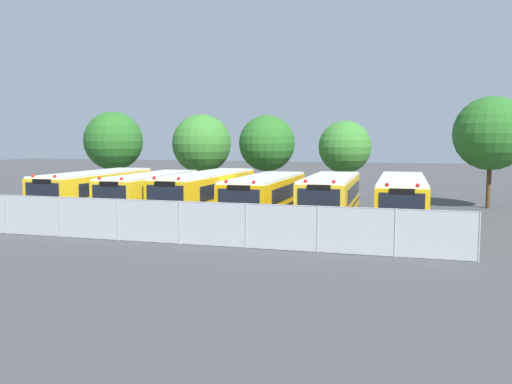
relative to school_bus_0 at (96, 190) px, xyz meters
The scene contains 14 objects.
ground_plane 9.43m from the school_bus_0, ahead, with size 160.00×160.00×0.00m, color #424244.
school_bus_0 is the anchor object (origin of this frame).
school_bus_1 3.84m from the school_bus_0, ahead, with size 2.57×9.70×2.66m.
school_bus_2 7.50m from the school_bus_0, ahead, with size 2.71×10.86×2.79m.
school_bus_3 11.16m from the school_bus_0, ahead, with size 2.65×9.90×2.66m.
school_bus_4 14.81m from the school_bus_0, ahead, with size 2.69×9.34×2.72m.
school_bus_5 18.62m from the school_bus_0, ahead, with size 2.58×11.10×2.73m.
tree_0 12.26m from the school_bus_0, 115.17° to the left, with size 4.93×4.93×6.95m.
tree_1 11.86m from the school_bus_0, 75.73° to the left, with size 4.75×4.75×6.65m.
tree_2 13.54m from the school_bus_0, 51.19° to the left, with size 4.28×4.28×6.46m.
tree_3 17.52m from the school_bus_0, 34.70° to the left, with size 3.86×3.81×5.98m.
tree_4 26.25m from the school_bus_0, 21.29° to the left, with size 4.91×4.91×7.47m.
chainlink_fence 12.20m from the school_bus_0, 40.07° to the right, with size 24.59×0.07×1.94m.
traffic_cone 14.91m from the school_bus_0, 24.91° to the right, with size 0.37×0.37×0.48m, color #EA5914.
Camera 1 is at (9.77, -29.24, 4.61)m, focal length 37.35 mm.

